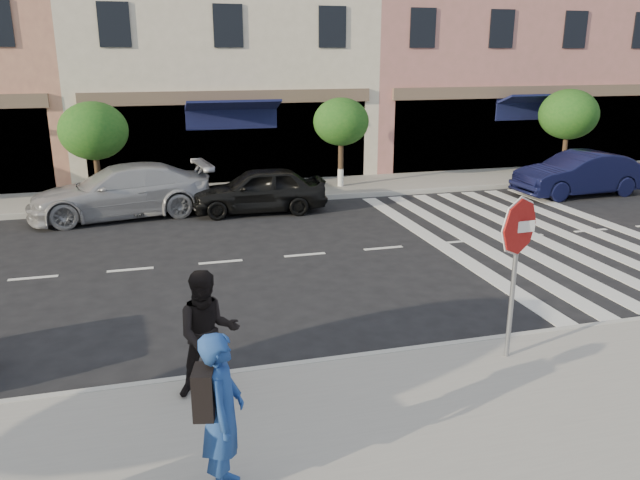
{
  "coord_description": "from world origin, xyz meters",
  "views": [
    {
      "loc": [
        -3.41,
        -9.72,
        4.62
      ],
      "look_at": [
        -0.56,
        0.61,
        1.4
      ],
      "focal_mm": 35.0,
      "sensor_mm": 36.0,
      "label": 1
    }
  ],
  "objects": [
    {
      "name": "stop_sign",
      "position": [
        1.67,
        -2.14,
        1.98
      ],
      "size": [
        0.89,
        0.12,
        2.52
      ],
      "rotation": [
        0.0,
        0.0,
        0.06
      ],
      "color": "gray",
      "rests_on": "sidewalk_near"
    },
    {
      "name": "building_east_mid",
      "position": [
        11.5,
        17.0,
        6.5
      ],
      "size": [
        13.0,
        9.0,
        13.0
      ],
      "primitive_type": "cube",
      "color": "tan",
      "rests_on": "ground"
    },
    {
      "name": "street_tree_ea",
      "position": [
        12.0,
        10.8,
        2.39
      ],
      "size": [
        2.2,
        2.2,
        3.19
      ],
      "color": "#473323",
      "rests_on": "sidewalk_far"
    },
    {
      "name": "building_centre",
      "position": [
        -0.5,
        17.0,
        5.5
      ],
      "size": [
        11.0,
        9.0,
        11.0
      ],
      "primitive_type": "cube",
      "color": "beige",
      "rests_on": "ground"
    },
    {
      "name": "car_far_mid",
      "position": [
        -0.31,
        8.44,
        0.68
      ],
      "size": [
        4.09,
        1.82,
        1.37
      ],
      "primitive_type": "imported",
      "rotation": [
        0.0,
        0.0,
        -1.62
      ],
      "color": "black",
      "rests_on": "ground"
    },
    {
      "name": "sidewalk_far",
      "position": [
        0.0,
        11.0,
        0.07
      ],
      "size": [
        60.0,
        3.0,
        0.15
      ],
      "primitive_type": "cube",
      "color": "gray",
      "rests_on": "ground"
    },
    {
      "name": "street_tree_wb",
      "position": [
        -5.0,
        10.8,
        2.31
      ],
      "size": [
        2.1,
        2.1,
        3.06
      ],
      "color": "#473323",
      "rests_on": "sidewalk_far"
    },
    {
      "name": "ground",
      "position": [
        0.0,
        0.0,
        0.0
      ],
      "size": [
        120.0,
        120.0,
        0.0
      ],
      "primitive_type": "plane",
      "color": "black",
      "rests_on": "ground"
    },
    {
      "name": "sidewalk_near",
      "position": [
        0.0,
        -3.75,
        0.07
      ],
      "size": [
        60.0,
        4.5,
        0.15
      ],
      "primitive_type": "cube",
      "color": "gray",
      "rests_on": "ground"
    },
    {
      "name": "car_far_right",
      "position": [
        10.5,
        7.89,
        0.73
      ],
      "size": [
        4.48,
        1.71,
        1.46
      ],
      "primitive_type": "imported",
      "rotation": [
        0.0,
        0.0,
        -1.53
      ],
      "color": "black",
      "rests_on": "ground"
    },
    {
      "name": "photographer",
      "position": [
        -2.88,
        -4.04,
        1.06
      ],
      "size": [
        0.58,
        0.75,
        1.83
      ],
      "primitive_type": "imported",
      "rotation": [
        0.0,
        0.0,
        1.34
      ],
      "color": "navy",
      "rests_on": "sidewalk_near"
    },
    {
      "name": "car_far_left",
      "position": [
        -4.26,
        8.98,
        0.75
      ],
      "size": [
        5.44,
        2.81,
        1.51
      ],
      "primitive_type": "imported",
      "rotation": [
        0.0,
        0.0,
        -1.43
      ],
      "color": "#A0A0A5",
      "rests_on": "ground"
    },
    {
      "name": "walker",
      "position": [
        -2.83,
        -2.0,
        1.03
      ],
      "size": [
        0.87,
        0.69,
        1.76
      ],
      "primitive_type": "imported",
      "rotation": [
        0.0,
        0.0,
        0.03
      ],
      "color": "black",
      "rests_on": "sidewalk_near"
    },
    {
      "name": "street_tree_c",
      "position": [
        3.0,
        10.8,
        2.36
      ],
      "size": [
        1.9,
        1.9,
        3.04
      ],
      "color": "#473323",
      "rests_on": "sidewalk_far"
    }
  ]
}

